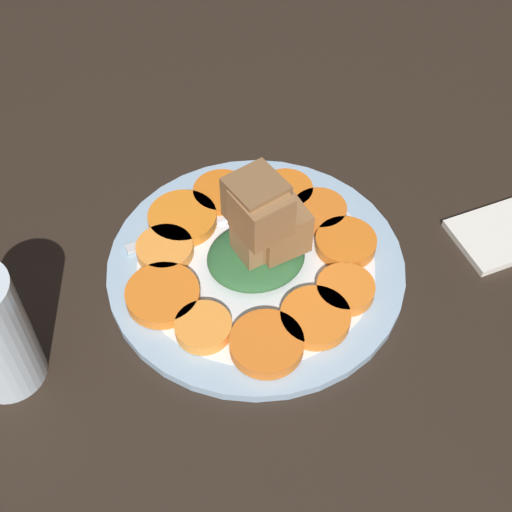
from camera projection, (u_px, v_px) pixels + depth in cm
name	position (u px, v px, depth cm)	size (l,w,h in cm)	color
table_slab	(256.00, 275.00, 72.05)	(120.00, 120.00, 2.00)	black
plate	(256.00, 266.00, 70.87)	(29.50, 29.50, 1.05)	#99B7D1
carrot_slice_0	(163.00, 295.00, 67.12)	(7.05, 7.05, 1.28)	orange
carrot_slice_1	(203.00, 327.00, 64.84)	(5.26, 5.26, 1.28)	orange
carrot_slice_2	(267.00, 344.00, 63.73)	(6.76, 6.76, 1.28)	orange
carrot_slice_3	(315.00, 318.00, 65.51)	(6.52, 6.52, 1.28)	orange
carrot_slice_4	(345.00, 289.00, 67.55)	(5.57, 5.57, 1.28)	orange
carrot_slice_5	(346.00, 243.00, 71.18)	(6.12, 6.12, 1.28)	orange
carrot_slice_6	(319.00, 211.00, 73.90)	(5.64, 5.64, 1.28)	orange
carrot_slice_7	(286.00, 191.00, 75.66)	(5.75, 5.75, 1.28)	orange
carrot_slice_8	(221.00, 194.00, 75.47)	(6.07, 6.07, 1.28)	orange
carrot_slice_9	(183.00, 218.00, 73.25)	(7.09, 7.09, 1.28)	orange
carrot_slice_10	(165.00, 249.00, 70.65)	(5.68, 5.68, 1.28)	orange
center_pile	(263.00, 230.00, 66.97)	(9.87, 8.77, 11.13)	#2D6033
fork	(219.00, 217.00, 73.91)	(19.26, 2.86, 0.40)	silver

